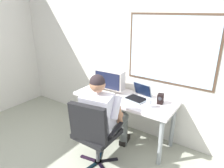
% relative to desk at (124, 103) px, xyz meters
% --- Properties ---
extents(wall_rear, '(5.49, 0.08, 2.87)m').
position_rel_desk_xyz_m(wall_rear, '(0.18, 0.36, 0.81)').
color(wall_rear, silver).
rests_on(wall_rear, ground).
extents(desk, '(1.53, 0.61, 0.72)m').
position_rel_desk_xyz_m(desk, '(0.00, 0.00, 0.00)').
color(desk, gray).
rests_on(desk, ground).
extents(office_chair, '(0.62, 0.55, 0.96)m').
position_rel_desk_xyz_m(office_chair, '(0.03, -0.77, -0.07)').
color(office_chair, black).
rests_on(office_chair, ground).
extents(person_seated, '(0.59, 0.86, 1.24)m').
position_rel_desk_xyz_m(person_seated, '(-0.01, -0.50, 0.03)').
color(person_seated, '#525755').
rests_on(person_seated, ground).
extents(crt_monitor, '(0.48, 0.22, 0.35)m').
position_rel_desk_xyz_m(crt_monitor, '(-0.30, 0.05, 0.29)').
color(crt_monitor, beige).
rests_on(crt_monitor, desk).
extents(laptop, '(0.35, 0.34, 0.22)m').
position_rel_desk_xyz_m(laptop, '(0.20, 0.08, 0.15)').
color(laptop, '#88959E').
rests_on(laptop, desk).
extents(wine_glass, '(0.08, 0.08, 0.13)m').
position_rel_desk_xyz_m(wine_glass, '(0.45, -0.12, 0.18)').
color(wine_glass, silver).
rests_on(wine_glass, desk).
extents(desk_speaker, '(0.09, 0.10, 0.14)m').
position_rel_desk_xyz_m(desk_speaker, '(0.52, 0.09, 0.17)').
color(desk_speaker, black).
rests_on(desk_speaker, desk).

